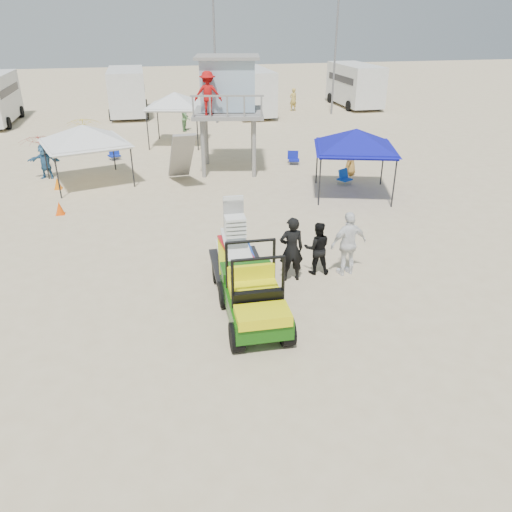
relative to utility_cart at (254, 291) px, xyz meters
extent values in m
plane|color=beige|center=(-0.19, -1.86, -0.94)|extent=(140.00, 140.00, 0.00)
cube|color=#144E0C|center=(0.02, 0.04, -0.36)|extent=(1.39, 2.69, 0.47)
cube|color=yellow|center=(0.02, 0.04, -0.07)|extent=(1.23, 0.78, 0.25)
cylinder|color=black|center=(-0.56, -0.92, -0.60)|extent=(0.32, 0.69, 0.68)
cube|color=black|center=(0.02, 2.34, -0.44)|extent=(1.44, 2.06, 0.13)
cylinder|color=black|center=(-0.56, 2.34, -0.67)|extent=(0.23, 0.54, 0.53)
imported|color=black|center=(1.52, 2.04, 0.02)|extent=(0.71, 0.48, 1.91)
imported|color=black|center=(2.37, 2.29, -0.15)|extent=(0.87, 0.73, 1.59)
imported|color=white|center=(3.22, 2.04, 0.02)|extent=(1.18, 0.64, 1.92)
cylinder|color=gray|center=(0.54, 12.28, 0.39)|extent=(0.19, 0.19, 2.65)
cube|color=gray|center=(1.71, 13.45, 1.79)|extent=(3.73, 3.73, 0.17)
cube|color=#95ADC0|center=(1.71, 13.77, 3.03)|extent=(2.80, 2.55, 2.23)
imported|color=#B20F0F|center=(0.86, 12.39, 2.81)|extent=(1.20, 0.69, 1.86)
cylinder|color=black|center=(4.68, 7.30, 0.06)|extent=(0.06, 0.06, 2.00)
pyramid|color=#0E109C|center=(6.12, 8.74, 1.81)|extent=(3.78, 3.78, 0.80)
cube|color=#0E109C|center=(6.12, 8.74, 1.01)|extent=(3.78, 3.78, 0.18)
cylinder|color=black|center=(-6.34, 11.22, -0.02)|extent=(0.06, 0.06, 1.85)
pyramid|color=silver|center=(-4.79, 12.77, 1.66)|extent=(4.06, 4.06, 0.80)
cube|color=silver|center=(-4.79, 12.77, 0.86)|extent=(4.06, 4.06, 0.18)
cylinder|color=black|center=(-1.74, 17.98, 0.16)|extent=(0.06, 0.06, 2.20)
pyramid|color=silver|center=(-0.36, 19.36, 2.01)|extent=(3.54, 3.54, 0.80)
cube|color=silver|center=(-0.36, 19.36, 1.21)|extent=(3.54, 3.54, 0.18)
imported|color=#B21313|center=(-7.25, 15.61, -0.12)|extent=(2.13, 2.16, 1.65)
imported|color=yellow|center=(-5.47, 19.14, -0.06)|extent=(2.49, 2.51, 1.76)
cone|color=#FB5207|center=(-5.62, 8.91, -0.69)|extent=(0.34, 0.34, 0.50)
cone|color=orange|center=(-6.11, 12.16, -0.69)|extent=(0.34, 0.34, 0.50)
cube|color=#0E26A0|center=(-3.87, 16.60, -0.72)|extent=(0.70, 0.68, 0.06)
cube|color=#0E26A0|center=(-3.87, 16.84, -0.52)|extent=(0.56, 0.37, 0.44)
cylinder|color=#B2B2B7|center=(-4.09, 16.40, -0.84)|extent=(0.03, 0.03, 0.20)
cube|color=#1046B2|center=(6.35, 10.10, -0.72)|extent=(0.71, 0.70, 0.06)
cube|color=#1046B2|center=(6.35, 10.34, -0.52)|extent=(0.56, 0.41, 0.44)
cylinder|color=#B2B2B7|center=(6.13, 9.90, -0.84)|extent=(0.03, 0.03, 0.20)
cube|color=#0D1694|center=(5.06, 13.73, -0.72)|extent=(0.67, 0.64, 0.06)
cube|color=#0D1694|center=(5.06, 13.97, -0.52)|extent=(0.57, 0.33, 0.44)
cylinder|color=#B2B2B7|center=(4.84, 13.53, -0.84)|extent=(0.03, 0.03, 0.20)
cube|color=silver|center=(-3.19, 29.64, 0.81)|extent=(2.50, 6.50, 3.00)
cube|color=black|center=(-3.19, 29.64, 1.26)|extent=(2.54, 5.20, 0.50)
cylinder|color=black|center=(-4.44, 27.56, -0.54)|extent=(0.25, 0.80, 0.80)
cube|color=silver|center=(5.81, 28.14, 0.81)|extent=(2.50, 7.00, 3.00)
cube|color=black|center=(5.81, 28.14, 1.26)|extent=(2.54, 5.60, 0.50)
cylinder|color=black|center=(4.56, 25.90, -0.54)|extent=(0.25, 0.80, 0.80)
cube|color=silver|center=(14.81, 29.64, 0.81)|extent=(2.50, 6.60, 3.00)
cube|color=black|center=(14.81, 29.64, 1.26)|extent=(2.54, 5.28, 0.50)
cylinder|color=black|center=(13.56, 27.53, -0.54)|extent=(0.25, 0.80, 0.80)
cylinder|color=slate|center=(2.81, 25.14, 3.06)|extent=(0.14, 0.14, 8.00)
cylinder|color=slate|center=(11.81, 26.64, 3.06)|extent=(0.14, 0.14, 8.00)
imported|color=#BB8435|center=(7.13, 11.41, -0.14)|extent=(0.78, 0.92, 1.61)
imported|color=gold|center=(9.33, 28.62, -0.08)|extent=(0.71, 0.56, 1.71)
imported|color=#326696|center=(-6.80, 13.94, -0.14)|extent=(1.55, 0.80, 1.60)
imported|color=#5B8A53|center=(0.50, 22.98, -0.14)|extent=(0.84, 0.94, 1.60)
camera|label=1|loc=(-2.16, -10.08, 5.96)|focal=35.00mm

